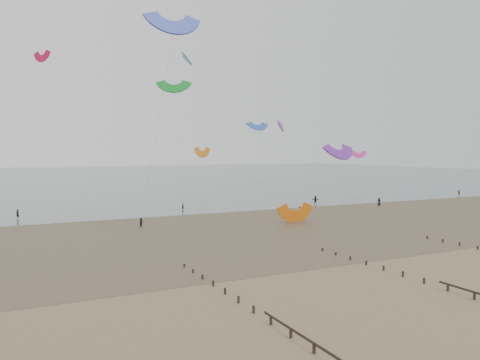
% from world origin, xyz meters
% --- Properties ---
extents(ground, '(500.00, 500.00, 0.00)m').
position_xyz_m(ground, '(0.00, 0.00, 0.00)').
color(ground, brown).
rests_on(ground, ground).
extents(sea_and_shore, '(500.00, 665.00, 0.03)m').
position_xyz_m(sea_and_shore, '(-4.08, 34.40, 0.01)').
color(sea_and_shore, '#475654').
rests_on(sea_and_shore, ground).
extents(kitesurfers, '(109.97, 21.05, 1.88)m').
position_xyz_m(kitesurfers, '(24.95, 48.60, 0.88)').
color(kitesurfers, black).
rests_on(kitesurfers, ground).
extents(grounded_kite, '(7.03, 5.76, 3.58)m').
position_xyz_m(grounded_kite, '(14.02, 33.45, 0.00)').
color(grounded_kite, orange).
rests_on(grounded_kite, ground).
extents(kites_airborne, '(239.28, 104.28, 41.20)m').
position_xyz_m(kites_airborne, '(-0.93, 88.68, 22.54)').
color(kites_airborne, teal).
rests_on(kites_airborne, ground).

